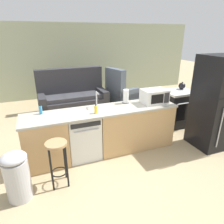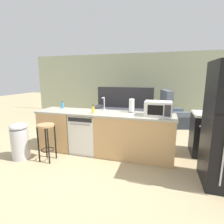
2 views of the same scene
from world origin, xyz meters
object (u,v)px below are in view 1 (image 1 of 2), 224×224
at_px(stove_range, 177,108).
at_px(paper_towel_roll, 126,96).
at_px(refrigerator, 216,103).
at_px(kettle, 182,86).
at_px(microwave, 154,96).
at_px(soap_bottle, 96,109).
at_px(couch, 73,98).
at_px(trash_bin, 17,176).
at_px(dishwasher, 83,136).
at_px(bar_stool, 57,155).
at_px(dish_soap_bottle, 41,110).
at_px(armchair, 120,94).

distance_m(stove_range, paper_towel_roll, 1.77).
relative_size(refrigerator, kettle, 9.09).
relative_size(stove_range, microwave, 1.80).
xyz_separation_m(microwave, soap_bottle, (-1.28, -0.13, -0.07)).
bearing_deg(couch, trash_bin, -113.10).
bearing_deg(soap_bottle, kettle, 17.73).
xyz_separation_m(dishwasher, stove_range, (2.60, 0.55, 0.03)).
bearing_deg(bar_stool, trash_bin, -171.64).
xyz_separation_m(soap_bottle, kettle, (2.54, 0.81, 0.01)).
xyz_separation_m(paper_towel_roll, dish_soap_bottle, (-1.65, -0.00, -0.07)).
bearing_deg(paper_towel_roll, soap_bottle, -155.89).
distance_m(dish_soap_bottle, kettle, 3.49).
bearing_deg(stove_range, bar_stool, -159.18).
height_order(dishwasher, soap_bottle, soap_bottle).
xyz_separation_m(kettle, couch, (-2.48, 1.88, -0.59)).
xyz_separation_m(dish_soap_bottle, trash_bin, (-0.43, -0.93, -0.59)).
bearing_deg(trash_bin, bar_stool, 8.36).
relative_size(refrigerator, couch, 0.92).
bearing_deg(dishwasher, dish_soap_bottle, 164.10).
height_order(couch, armchair, couch).
distance_m(dishwasher, trash_bin, 1.33).
bearing_deg(soap_bottle, armchair, 58.98).
bearing_deg(kettle, paper_towel_roll, -165.04).
bearing_deg(trash_bin, stove_range, 19.00).
relative_size(dish_soap_bottle, trash_bin, 0.24).
relative_size(soap_bottle, couch, 0.09).
relative_size(dish_soap_bottle, couch, 0.09).
bearing_deg(armchair, kettle, -65.72).
bearing_deg(soap_bottle, couch, 88.81).
height_order(refrigerator, soap_bottle, refrigerator).
height_order(dish_soap_bottle, trash_bin, dish_soap_bottle).
bearing_deg(couch, soap_bottle, -91.19).
xyz_separation_m(kettle, armchair, (-0.88, 1.95, -0.64)).
xyz_separation_m(paper_towel_roll, trash_bin, (-2.08, -0.93, -0.66)).
distance_m(soap_bottle, trash_bin, 1.59).
height_order(paper_towel_roll, armchair, armchair).
xyz_separation_m(paper_towel_roll, kettle, (1.80, 0.48, -0.05)).
bearing_deg(trash_bin, refrigerator, 2.79).
bearing_deg(stove_range, kettle, 37.71).
bearing_deg(dishwasher, kettle, 13.78).
height_order(stove_range, soap_bottle, soap_bottle).
height_order(refrigerator, kettle, refrigerator).
relative_size(soap_bottle, trash_bin, 0.24).
relative_size(paper_towel_roll, trash_bin, 0.38).
distance_m(refrigerator, armchair, 3.31).
bearing_deg(dishwasher, armchair, 54.26).
bearing_deg(couch, dishwasher, -96.40).
height_order(dishwasher, kettle, kettle).
height_order(soap_bottle, trash_bin, soap_bottle).
bearing_deg(microwave, dishwasher, 179.95).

